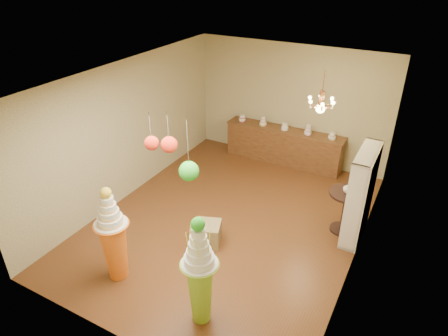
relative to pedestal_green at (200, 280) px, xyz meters
The scene contains 17 objects.
floor 2.62m from the pedestal_green, 107.87° to the left, with size 6.50×6.50×0.00m, color #573117.
ceiling 3.35m from the pedestal_green, 107.87° to the left, with size 6.50×6.50×0.00m, color white.
wall_back 5.73m from the pedestal_green, 97.77° to the left, with size 5.00×0.04×3.00m, color tan.
wall_front 1.37m from the pedestal_green, 131.58° to the right, with size 5.00×0.04×3.00m, color tan.
wall_left 4.11m from the pedestal_green, 143.90° to the left, with size 0.04×6.50×3.00m, color tan.
wall_right 3.03m from the pedestal_green, 54.01° to the left, with size 0.04×6.50×3.00m, color tan.
pedestal_green is the anchor object (origin of this frame).
pedestal_orange 1.72m from the pedestal_green, behind, with size 0.64×0.64×1.76m.
burlap_riser 1.86m from the pedestal_green, 117.26° to the left, with size 0.47×0.47×0.43m, color olive.
sideboard 5.42m from the pedestal_green, 98.17° to the left, with size 3.04×0.54×1.16m.
shelving_unit 3.55m from the pedestal_green, 63.76° to the left, with size 0.33×1.20×1.80m.
round_table 3.45m from the pedestal_green, 67.24° to the left, with size 0.89×0.89×0.88m.
vase 3.45m from the pedestal_green, 67.24° to the left, with size 0.19×0.19×0.20m, color beige.
pom_red_left 1.98m from the pedestal_green, 145.09° to the left, with size 0.24×0.24×0.62m.
pom_green_mid 1.57m from the pedestal_green, 131.03° to the left, with size 0.29×0.29×0.97m.
pom_red_right 2.07m from the pedestal_green, 157.05° to the left, with size 0.21×0.21×0.57m.
chandelier 4.01m from the pedestal_green, 82.32° to the left, with size 0.65×0.65×0.85m.
Camera 1 is at (3.09, -5.93, 4.93)m, focal length 32.00 mm.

